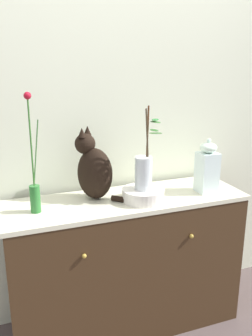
{
  "coord_description": "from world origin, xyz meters",
  "views": [
    {
      "loc": [
        -0.67,
        -1.81,
        1.6
      ],
      "look_at": [
        0.0,
        0.0,
        1.02
      ],
      "focal_mm": 39.01,
      "sensor_mm": 36.0,
      "label": 1
    }
  ],
  "objects_px": {
    "bowl_porcelain": "(143,195)",
    "jar_lidded_porcelain": "(207,168)",
    "vase_glass_clear": "(144,171)",
    "vase_slim_green": "(34,186)",
    "sideboard": "(126,264)",
    "cat_sitting": "(94,169)"
  },
  "relations": [
    {
      "from": "bowl_porcelain",
      "to": "jar_lidded_porcelain",
      "type": "height_order",
      "value": "jar_lidded_porcelain"
    },
    {
      "from": "vase_glass_clear",
      "to": "jar_lidded_porcelain",
      "type": "xyz_separation_m",
      "value": [
        0.4,
        0.0,
        -0.03
      ]
    },
    {
      "from": "vase_slim_green",
      "to": "jar_lidded_porcelain",
      "type": "distance_m",
      "value": 0.99
    },
    {
      "from": "bowl_porcelain",
      "to": "sideboard",
      "type": "bearing_deg",
      "value": 141.73
    },
    {
      "from": "sideboard",
      "to": "bowl_porcelain",
      "type": "relative_size",
      "value": 5.88
    },
    {
      "from": "bowl_porcelain",
      "to": "vase_glass_clear",
      "type": "xyz_separation_m",
      "value": [
        0.0,
        -0.0,
        0.14
      ]
    },
    {
      "from": "bowl_porcelain",
      "to": "vase_glass_clear",
      "type": "relative_size",
      "value": 0.51
    },
    {
      "from": "sideboard",
      "to": "bowl_porcelain",
      "type": "bearing_deg",
      "value": -38.27
    },
    {
      "from": "cat_sitting",
      "to": "vase_slim_green",
      "type": "xyz_separation_m",
      "value": [
        -0.34,
        -0.08,
        -0.03
      ]
    },
    {
      "from": "bowl_porcelain",
      "to": "vase_glass_clear",
      "type": "distance_m",
      "value": 0.14
    },
    {
      "from": "vase_slim_green",
      "to": "cat_sitting",
      "type": "bearing_deg",
      "value": 14.06
    },
    {
      "from": "vase_glass_clear",
      "to": "jar_lidded_porcelain",
      "type": "relative_size",
      "value": 1.43
    },
    {
      "from": "cat_sitting",
      "to": "bowl_porcelain",
      "type": "bearing_deg",
      "value": -28.15
    },
    {
      "from": "sideboard",
      "to": "vase_slim_green",
      "type": "xyz_separation_m",
      "value": [
        -0.5,
        -0.02,
        0.56
      ]
    },
    {
      "from": "sideboard",
      "to": "jar_lidded_porcelain",
      "type": "xyz_separation_m",
      "value": [
        0.48,
        -0.06,
        0.56
      ]
    },
    {
      "from": "cat_sitting",
      "to": "vase_glass_clear",
      "type": "height_order",
      "value": "vase_glass_clear"
    },
    {
      "from": "vase_glass_clear",
      "to": "vase_slim_green",
      "type": "bearing_deg",
      "value": 175.41
    },
    {
      "from": "cat_sitting",
      "to": "vase_slim_green",
      "type": "bearing_deg",
      "value": -165.94
    },
    {
      "from": "cat_sitting",
      "to": "jar_lidded_porcelain",
      "type": "height_order",
      "value": "cat_sitting"
    },
    {
      "from": "bowl_porcelain",
      "to": "cat_sitting",
      "type": "bearing_deg",
      "value": 151.85
    },
    {
      "from": "cat_sitting",
      "to": "vase_glass_clear",
      "type": "xyz_separation_m",
      "value": [
        0.25,
        -0.13,
        0.0
      ]
    },
    {
      "from": "bowl_porcelain",
      "to": "jar_lidded_porcelain",
      "type": "bearing_deg",
      "value": 0.19
    }
  ]
}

